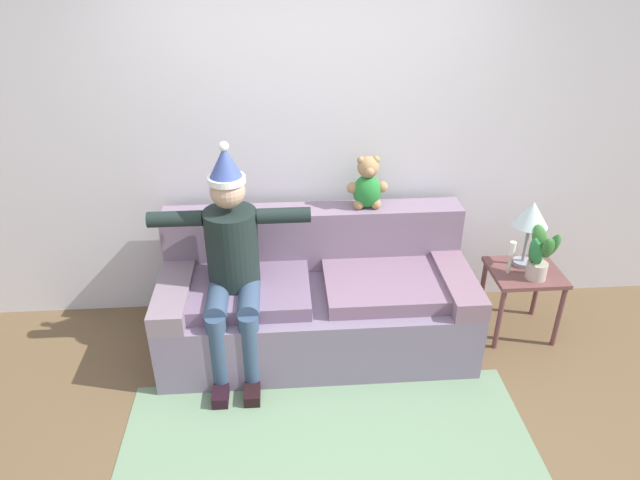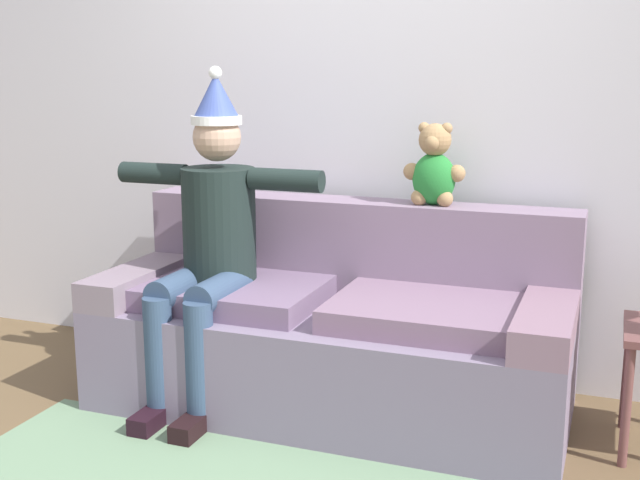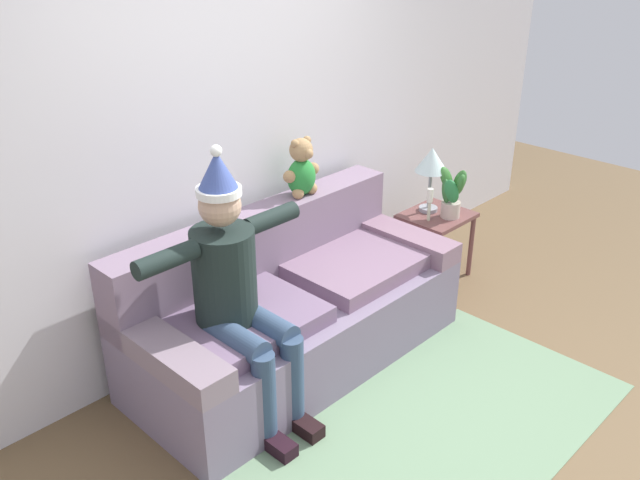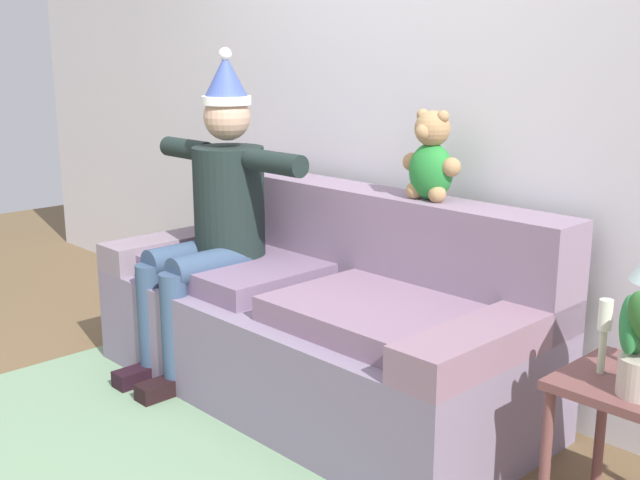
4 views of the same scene
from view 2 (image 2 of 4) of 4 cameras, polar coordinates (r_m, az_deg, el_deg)
The scene contains 4 objects.
back_wall at distance 4.04m, azimuth 3.75°, elevation 9.52°, with size 7.00×0.10×2.70m, color silver.
couch at distance 3.71m, azimuth 1.10°, elevation -6.43°, with size 2.12×0.93×0.91m.
person_seated at distance 3.66m, azimuth -7.89°, elevation 0.32°, with size 1.02×0.77×1.54m.
teddy_bear at distance 3.72m, azimuth 8.14°, elevation 5.10°, with size 0.29×0.17×0.38m.
Camera 2 is at (1.17, -2.31, 1.51)m, focal length 44.83 mm.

